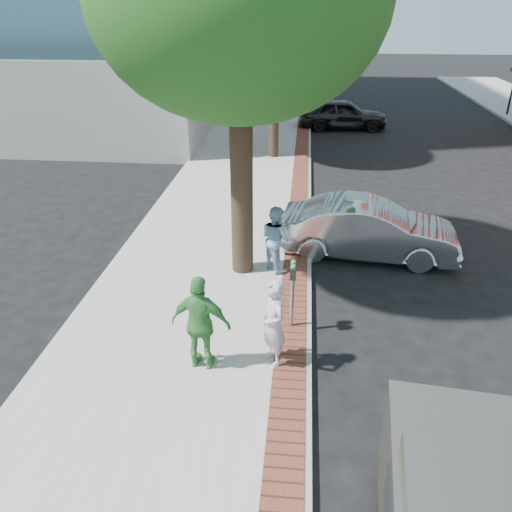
# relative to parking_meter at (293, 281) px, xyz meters

# --- Properties ---
(ground) EXTENTS (120.00, 120.00, 0.00)m
(ground) POSITION_rel_parking_meter_xyz_m (-0.68, 0.41, -1.21)
(ground) COLOR black
(ground) RESTS_ON ground
(sidewalk) EXTENTS (5.00, 60.00, 0.15)m
(sidewalk) POSITION_rel_parking_meter_xyz_m (-2.18, 8.41, -1.13)
(sidewalk) COLOR #9E9991
(sidewalk) RESTS_ON ground
(brick_strip) EXTENTS (0.60, 60.00, 0.01)m
(brick_strip) POSITION_rel_parking_meter_xyz_m (0.02, 8.41, -1.05)
(brick_strip) COLOR brown
(brick_strip) RESTS_ON sidewalk
(curb) EXTENTS (0.10, 60.00, 0.15)m
(curb) POSITION_rel_parking_meter_xyz_m (0.37, 8.41, -1.13)
(curb) COLOR gray
(curb) RESTS_ON ground
(office_base) EXTENTS (18.20, 22.20, 4.00)m
(office_base) POSITION_rel_parking_meter_xyz_m (-13.68, 22.41, 0.79)
(office_base) COLOR gray
(office_base) RESTS_ON ground
(signal_near) EXTENTS (0.70, 0.15, 3.80)m
(signal_near) POSITION_rel_parking_meter_xyz_m (0.22, 22.41, 1.05)
(signal_near) COLOR black
(signal_near) RESTS_ON ground
(tree_far) EXTENTS (4.80, 4.80, 7.14)m
(tree_far) POSITION_rel_parking_meter_xyz_m (-1.18, 12.41, 4.09)
(tree_far) COLOR black
(tree_far) RESTS_ON sidewalk
(parking_meter) EXTENTS (0.12, 0.32, 1.47)m
(parking_meter) POSITION_rel_parking_meter_xyz_m (0.00, 0.00, 0.00)
(parking_meter) COLOR gray
(parking_meter) RESTS_ON sidewalk
(person_gray) EXTENTS (0.66, 0.75, 1.72)m
(person_gray) POSITION_rel_parking_meter_xyz_m (-0.30, -1.20, -0.20)
(person_gray) COLOR #BABAC0
(person_gray) RESTS_ON sidewalk
(person_officer) EXTENTS (0.99, 1.01, 1.64)m
(person_officer) POSITION_rel_parking_meter_xyz_m (-0.48, 2.42, -0.23)
(person_officer) COLOR #7EA1C3
(person_officer) RESTS_ON sidewalk
(person_green) EXTENTS (1.13, 0.59, 1.84)m
(person_green) POSITION_rel_parking_meter_xyz_m (-1.56, -1.41, -0.13)
(person_green) COLOR #439443
(person_green) RESTS_ON sidewalk
(sedan_silver) EXTENTS (4.71, 2.07, 1.50)m
(sedan_silver) POSITION_rel_parking_meter_xyz_m (1.88, 3.66, -0.45)
(sedan_silver) COLOR #BBBCC3
(sedan_silver) RESTS_ON ground
(bg_car) EXTENTS (4.63, 2.03, 1.55)m
(bg_car) POSITION_rel_parking_meter_xyz_m (2.06, 18.43, -0.43)
(bg_car) COLOR black
(bg_car) RESTS_ON ground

